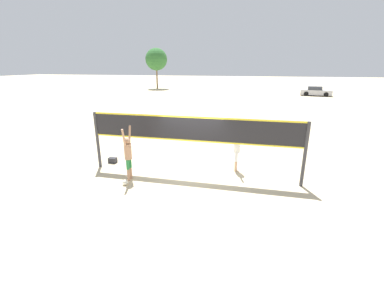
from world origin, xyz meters
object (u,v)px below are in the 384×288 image
at_px(player_spiker, 128,153).
at_px(gear_bag, 113,160).
at_px(volleyball, 125,182).
at_px(parked_car_near, 316,92).
at_px(player_blocker, 237,147).
at_px(tree_left_cluster, 156,59).
at_px(volleyball_net, 192,134).

xyz_separation_m(player_spiker, gear_bag, (-1.62, 1.52, -1.01)).
bearing_deg(volleyball, parked_car_near, 67.93).
relative_size(player_blocker, gear_bag, 5.70).
bearing_deg(tree_left_cluster, player_blocker, -64.92).
distance_m(player_spiker, gear_bag, 2.44).
distance_m(player_blocker, parked_car_near, 32.77).
relative_size(volleyball, gear_bag, 0.60).
distance_m(parked_car_near, tree_left_cluster, 28.31).
distance_m(volleyball, tree_left_cluster, 42.45).
relative_size(player_blocker, tree_left_cluster, 0.28).
relative_size(player_spiker, volleyball, 9.93).
bearing_deg(player_spiker, volleyball_net, -67.79).
bearing_deg(player_blocker, player_spiker, -65.11).
bearing_deg(volleyball_net, tree_left_cluster, 112.38).
distance_m(player_spiker, tree_left_cluster, 41.87).
bearing_deg(parked_car_near, gear_bag, -105.61).
bearing_deg(tree_left_cluster, parked_car_near, -12.85).
distance_m(volleyball_net, parked_car_near, 34.21).
bearing_deg(volleyball, gear_bag, 129.72).
xyz_separation_m(player_blocker, parked_car_near, (9.65, 31.31, -0.47)).
bearing_deg(volleyball, player_spiker, 95.05).
xyz_separation_m(parked_car_near, tree_left_cluster, (-27.21, 6.20, 4.78)).
distance_m(volleyball_net, tree_left_cluster, 41.74).
xyz_separation_m(player_spiker, player_blocker, (4.04, 1.88, -0.05)).
relative_size(player_spiker, player_blocker, 1.04).
distance_m(volleyball, gear_bag, 2.60).
height_order(player_blocker, volleyball, player_blocker).
distance_m(player_spiker, player_blocker, 4.46).
bearing_deg(volleyball, player_blocker, 30.47).
xyz_separation_m(volleyball_net, player_blocker, (1.72, 0.93, -0.68)).
distance_m(gear_bag, tree_left_cluster, 40.05).
xyz_separation_m(player_blocker, volleyball, (-4.00, -2.36, -0.97)).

